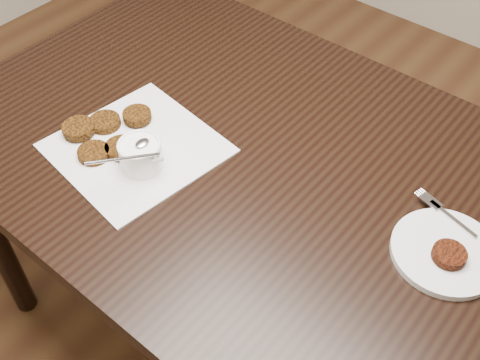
# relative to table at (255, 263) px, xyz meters

# --- Properties ---
(table) EXTENTS (1.37, 0.88, 0.75)m
(table) POSITION_rel_table_xyz_m (0.00, 0.00, 0.00)
(table) COLOR black
(table) RESTS_ON floor
(napkin) EXTENTS (0.34, 0.34, 0.00)m
(napkin) POSITION_rel_table_xyz_m (-0.21, -0.14, 0.38)
(napkin) COLOR white
(napkin) RESTS_ON table
(sauce_ramekin) EXTENTS (0.15, 0.15, 0.12)m
(sauce_ramekin) POSITION_rel_table_xyz_m (-0.16, -0.17, 0.44)
(sauce_ramekin) COLOR white
(sauce_ramekin) RESTS_ON napkin
(patty_cluster) EXTENTS (0.29, 0.29, 0.02)m
(patty_cluster) POSITION_rel_table_xyz_m (-0.28, -0.16, 0.39)
(patty_cluster) COLOR #65390D
(patty_cluster) RESTS_ON napkin
(plate_with_patty) EXTENTS (0.23, 0.23, 0.03)m
(plate_with_patty) POSITION_rel_table_xyz_m (0.41, 0.02, 0.39)
(plate_with_patty) COLOR silver
(plate_with_patty) RESTS_ON table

